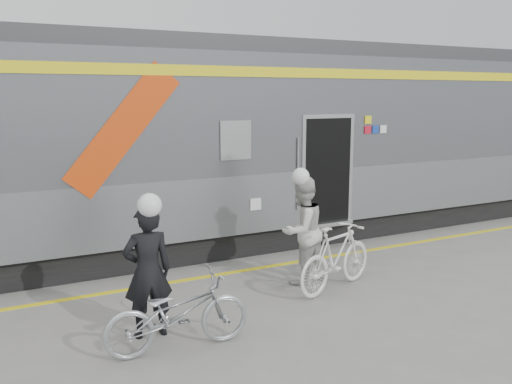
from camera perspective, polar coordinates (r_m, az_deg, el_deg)
ground at (r=7.79m, az=4.77°, el=-12.90°), size 90.00×90.00×0.00m
train at (r=11.01m, az=-6.40°, el=4.96°), size 24.00×3.17×4.10m
safety_strip at (r=9.55m, az=-2.13°, el=-8.39°), size 24.00×0.12×0.01m
man at (r=7.03m, az=-11.34°, el=-8.22°), size 0.64×0.44×1.71m
bicycle_left at (r=6.72m, az=-8.22°, el=-12.49°), size 1.82×0.72×0.94m
woman at (r=8.86m, az=4.84°, el=-4.05°), size 1.02×0.90×1.75m
bicycle_right at (r=8.67m, az=8.43°, el=-6.81°), size 1.83×1.03×1.06m
helmet_man at (r=6.78m, az=-11.64°, el=-0.16°), size 0.30×0.30×0.30m
helmet_woman at (r=8.66m, az=4.94°, el=2.46°), size 0.28×0.28×0.28m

